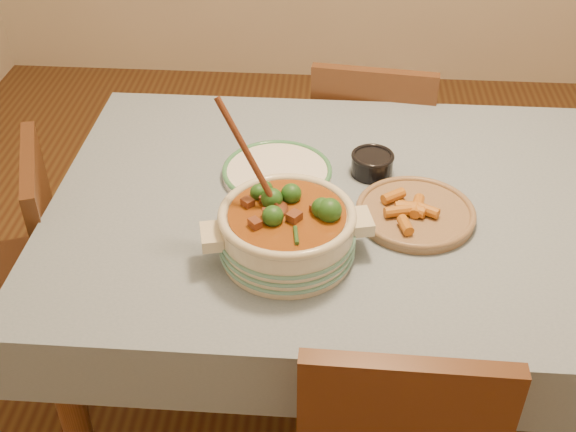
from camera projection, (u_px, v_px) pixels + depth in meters
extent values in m
plane|color=#4A2815|center=(361.00, 393.00, 2.30)|extent=(4.50, 4.50, 0.00)
cube|color=brown|center=(378.00, 212.00, 1.86)|extent=(1.60, 1.00, 0.05)
cube|color=#8394AB|center=(379.00, 203.00, 1.85)|extent=(1.68, 1.08, 0.01)
cylinder|color=brown|center=(76.00, 423.00, 1.79)|extent=(0.07, 0.07, 0.70)
cylinder|color=brown|center=(153.00, 215.00, 2.47)|extent=(0.07, 0.07, 0.70)
cylinder|color=beige|center=(287.00, 235.00, 1.64)|extent=(0.36, 0.36, 0.12)
torus|color=beige|center=(287.00, 214.00, 1.61)|extent=(0.31, 0.31, 0.02)
cube|color=beige|center=(360.00, 222.00, 1.65)|extent=(0.07, 0.09, 0.03)
cube|color=beige|center=(212.00, 237.00, 1.61)|extent=(0.07, 0.09, 0.03)
cylinder|color=#994E16|center=(287.00, 217.00, 1.61)|extent=(0.27, 0.27, 0.02)
cylinder|color=white|center=(277.00, 173.00, 1.93)|extent=(0.36, 0.36, 0.02)
torus|color=#3F8B5A|center=(277.00, 170.00, 1.93)|extent=(0.30, 0.30, 0.01)
cylinder|color=black|center=(372.00, 165.00, 1.93)|extent=(0.12, 0.12, 0.06)
torus|color=black|center=(373.00, 156.00, 1.92)|extent=(0.12, 0.12, 0.01)
cylinder|color=black|center=(373.00, 159.00, 1.92)|extent=(0.09, 0.09, 0.01)
cylinder|color=#9F7E58|center=(415.00, 214.00, 1.79)|extent=(0.35, 0.35, 0.02)
torus|color=#9F7E58|center=(416.00, 211.00, 1.78)|extent=(0.30, 0.30, 0.02)
cube|color=#542C19|center=(371.00, 155.00, 2.63)|extent=(0.44, 0.44, 0.04)
cube|color=#542C19|center=(371.00, 130.00, 2.36)|extent=(0.40, 0.08, 0.43)
cylinder|color=#542C19|center=(414.00, 182.00, 2.87)|extent=(0.04, 0.04, 0.43)
cylinder|color=#542C19|center=(330.00, 173.00, 2.92)|extent=(0.04, 0.04, 0.43)
cylinder|color=#542C19|center=(410.00, 235.00, 2.60)|extent=(0.04, 0.04, 0.43)
cylinder|color=#542C19|center=(317.00, 224.00, 2.65)|extent=(0.04, 0.04, 0.43)
cube|color=#542C19|center=(43.00, 220.00, 2.00)|extent=(0.17, 0.38, 0.42)
cylinder|color=#542C19|center=(66.00, 291.00, 2.38)|extent=(0.04, 0.04, 0.42)
cylinder|color=#542C19|center=(70.00, 365.00, 2.12)|extent=(0.04, 0.04, 0.42)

